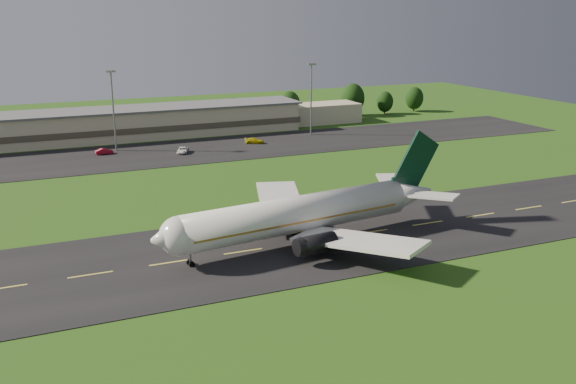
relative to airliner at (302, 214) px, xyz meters
name	(u,v)px	position (x,y,z in m)	size (l,w,h in m)	color
ground	(170,263)	(-20.59, -0.11, -4.66)	(360.00, 360.00, 0.00)	#1F4812
taxiway	(170,263)	(-20.59, -0.11, -4.61)	(220.00, 30.00, 0.10)	black
apron	(101,159)	(-20.59, 71.89, -4.61)	(260.00, 30.00, 0.10)	black
airliner	(302,214)	(0.00, 0.00, 0.00)	(51.17, 41.85, 15.57)	silver
terminal	(111,125)	(-14.19, 96.07, -0.67)	(145.00, 16.00, 8.40)	#B4A889
light_mast_centre	(113,101)	(-15.59, 79.89, 8.08)	(2.40, 1.20, 20.35)	gray
light_mast_east	(311,91)	(39.41, 79.89, 8.08)	(2.40, 1.20, 20.35)	gray
tree_line	(202,111)	(14.54, 105.52, 0.30)	(196.93, 9.16, 10.94)	black
service_vehicle_b	(104,151)	(-19.02, 76.70, -3.85)	(1.50, 4.29, 1.41)	maroon
service_vehicle_c	(183,150)	(-0.70, 70.28, -3.83)	(2.41, 5.24, 1.46)	silver
service_vehicle_d	(254,141)	(20.02, 74.35, -3.83)	(2.06, 5.07, 1.47)	#C7B80B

